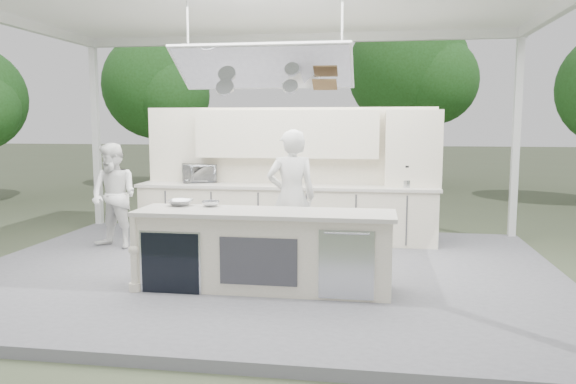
% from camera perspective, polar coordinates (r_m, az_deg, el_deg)
% --- Properties ---
extents(ground, '(90.00, 90.00, 0.00)m').
position_cam_1_polar(ground, '(7.81, -2.53, -8.64)').
color(ground, '#454E35').
rests_on(ground, ground).
extents(stage_deck, '(8.00, 6.00, 0.12)m').
position_cam_1_polar(stage_deck, '(7.79, -2.53, -8.21)').
color(stage_deck, slate).
rests_on(stage_deck, ground).
extents(demo_island, '(3.10, 0.79, 0.95)m').
position_cam_1_polar(demo_island, '(6.76, -2.61, -5.90)').
color(demo_island, beige).
rests_on(demo_island, stage_deck).
extents(back_counter, '(5.08, 0.72, 0.95)m').
position_cam_1_polar(back_counter, '(9.51, -0.28, -2.10)').
color(back_counter, beige).
rests_on(back_counter, stage_deck).
extents(back_wall_unit, '(5.05, 0.48, 2.25)m').
position_cam_1_polar(back_wall_unit, '(9.55, 2.56, 3.83)').
color(back_wall_unit, beige).
rests_on(back_wall_unit, stage_deck).
extents(tree_cluster, '(19.55, 9.40, 5.85)m').
position_cam_1_polar(tree_cluster, '(17.26, 3.44, 10.95)').
color(tree_cluster, '#4D3426').
rests_on(tree_cluster, ground).
extents(head_chef, '(0.79, 0.63, 1.90)m').
position_cam_1_polar(head_chef, '(7.88, 0.35, -0.54)').
color(head_chef, white).
rests_on(head_chef, stage_deck).
extents(sous_chef, '(0.96, 0.84, 1.67)m').
position_cam_1_polar(sous_chef, '(9.32, -17.26, -0.38)').
color(sous_chef, white).
rests_on(sous_chef, stage_deck).
extents(toaster_oven, '(0.69, 0.59, 0.32)m').
position_cam_1_polar(toaster_oven, '(9.97, -9.02, 1.90)').
color(toaster_oven, '#B4B7BB').
rests_on(toaster_oven, back_counter).
extents(bowl_large, '(0.36, 0.36, 0.08)m').
position_cam_1_polar(bowl_large, '(7.21, -10.89, -1.07)').
color(bowl_large, '#B8BABF').
rests_on(bowl_large, demo_island).
extents(bowl_small, '(0.26, 0.26, 0.07)m').
position_cam_1_polar(bowl_small, '(7.09, -7.87, -1.18)').
color(bowl_small, silver).
rests_on(bowl_small, demo_island).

